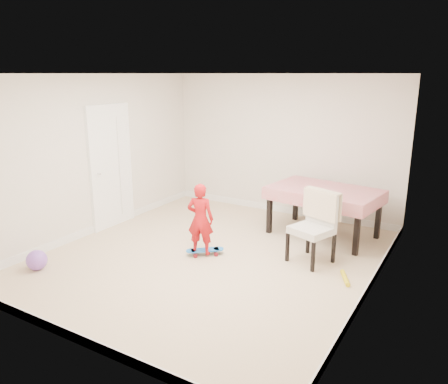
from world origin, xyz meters
The scene contains 17 objects.
ground centered at (0.00, 0.00, 0.00)m, with size 5.00×5.00×0.00m, color #C8AE8B.
ceiling centered at (0.00, 0.00, 2.58)m, with size 4.50×5.00×0.04m, color white.
wall_back centered at (0.00, 2.48, 1.30)m, with size 4.50×0.04×2.60m, color silver.
wall_front centered at (0.00, -2.48, 1.30)m, with size 4.50×0.04×2.60m, color silver.
wall_left centered at (-2.23, 0.00, 1.30)m, with size 0.04×5.00×2.60m, color silver.
wall_right centered at (2.23, 0.00, 1.30)m, with size 0.04×5.00×2.60m, color silver.
door centered at (-2.22, 0.30, 1.02)m, with size 0.10×0.94×2.11m, color white.
baseboard_back centered at (0.00, 2.49, 0.06)m, with size 4.50×0.02×0.12m, color white.
baseboard_front centered at (0.00, -2.49, 0.06)m, with size 4.50×0.02×0.12m, color white.
baseboard_left centered at (-2.24, 0.00, 0.06)m, with size 0.02×5.00×0.12m, color white.
baseboard_right centered at (2.24, 0.00, 0.06)m, with size 0.02×5.00×0.12m, color white.
dining_table centered at (1.12, 1.67, 0.40)m, with size 1.71×1.07×0.80m, color #B91F09, non-canonical shape.
dining_chair centered at (1.31, 0.56, 0.51)m, with size 0.56×0.64×1.03m, color white, non-canonical shape.
skateboard centered at (-0.11, 0.01, 0.04)m, with size 0.56×0.20×0.08m, color blue, non-canonical shape.
child centered at (-0.15, -0.05, 0.53)m, with size 0.39×0.25×1.06m, color #B61217.
balloon centered at (-1.81, -1.59, 0.14)m, with size 0.28×0.28×0.28m, color #8A55CC.
foam_toy centered at (1.91, 0.24, 0.03)m, with size 0.06×0.06×0.40m, color yellow.
Camera 1 is at (3.19, -5.01, 2.60)m, focal length 35.00 mm.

